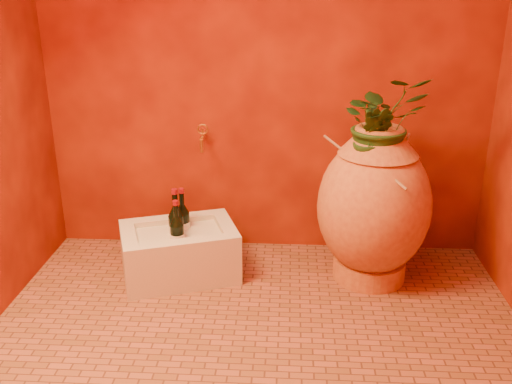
# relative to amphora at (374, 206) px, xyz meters

# --- Properties ---
(floor) EXTENTS (2.50, 2.50, 0.00)m
(floor) POSITION_rel_amphora_xyz_m (-0.58, -0.63, -0.42)
(floor) COLOR brown
(floor) RESTS_ON ground
(wall_back) EXTENTS (2.50, 0.02, 2.50)m
(wall_back) POSITION_rel_amphora_xyz_m (-0.58, 0.37, 0.83)
(wall_back) COLOR #510D04
(wall_back) RESTS_ON ground
(amphora) EXTENTS (0.72, 0.72, 0.84)m
(amphora) POSITION_rel_amphora_xyz_m (0.00, 0.00, 0.00)
(amphora) COLOR #BC7435
(amphora) RESTS_ON floor
(stone_basin) EXTENTS (0.70, 0.60, 0.28)m
(stone_basin) POSITION_rel_amphora_xyz_m (-1.03, -0.04, -0.29)
(stone_basin) COLOR beige
(stone_basin) RESTS_ON floor
(wine_bottle_a) EXTENTS (0.08, 0.08, 0.31)m
(wine_bottle_a) POSITION_rel_amphora_xyz_m (-1.02, -0.11, -0.15)
(wine_bottle_a) COLOR black
(wine_bottle_a) RESTS_ON stone_basin
(wine_bottle_b) EXTENTS (0.08, 0.08, 0.35)m
(wine_bottle_b) POSITION_rel_amphora_xyz_m (-1.04, -0.03, -0.14)
(wine_bottle_b) COLOR black
(wine_bottle_b) RESTS_ON stone_basin
(wine_bottle_c) EXTENTS (0.08, 0.08, 0.32)m
(wine_bottle_c) POSITION_rel_amphora_xyz_m (-1.02, 0.04, -0.15)
(wine_bottle_c) COLOR black
(wine_bottle_c) RESTS_ON stone_basin
(wall_tap) EXTENTS (0.06, 0.13, 0.15)m
(wall_tap) POSITION_rel_amphora_xyz_m (-0.94, 0.30, 0.28)
(wall_tap) COLOR #AE7D28
(wall_tap) RESTS_ON wall_back
(plant_main) EXTENTS (0.50, 0.46, 0.47)m
(plant_main) POSITION_rel_amphora_xyz_m (0.01, 0.01, 0.45)
(plant_main) COLOR #1B4017
(plant_main) RESTS_ON amphora
(plant_side) EXTENTS (0.23, 0.20, 0.34)m
(plant_side) POSITION_rel_amphora_xyz_m (-0.04, -0.07, 0.38)
(plant_side) COLOR #1B4017
(plant_side) RESTS_ON amphora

